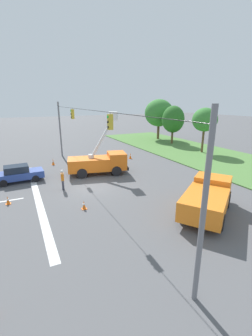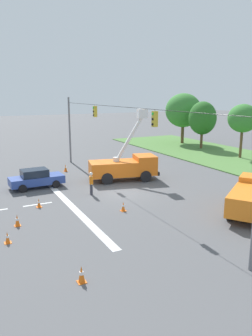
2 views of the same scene
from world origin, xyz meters
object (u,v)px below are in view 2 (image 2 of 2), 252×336
Objects in this scene: road_worker at (91,182)px; traffic_cone_foreground_right at (123,207)px; traffic_cone_near_bucket at (155,161)px; traffic_cone_mid_right at (139,168)px; traffic_cone_lane_edge_a at (81,274)px; traffic_cone_foreground_left at (39,203)px; traffic_cone_centre_line at (65,168)px; tree_far_west at (183,110)px; tree_west at (202,118)px; sedan_blue at (36,178)px; tree_centre at (243,119)px; traffic_cone_far_left at (17,220)px; utility_truck_bucket_lift at (125,165)px; traffic_cone_lane_edge_b at (7,238)px; traffic_cone_far_right at (150,166)px.

road_worker is 4.39m from traffic_cone_foreground_right.
traffic_cone_mid_right is at bearing -58.65° from traffic_cone_near_bucket.
traffic_cone_foreground_left is at bearing 177.53° from traffic_cone_lane_edge_a.
road_worker is 8.93m from traffic_cone_mid_right.
traffic_cone_lane_edge_a reaches higher than traffic_cone_mid_right.
traffic_cone_centre_line reaches higher than traffic_cone_foreground_left.
traffic_cone_foreground_right is 8.53m from traffic_cone_lane_edge_a.
traffic_cone_centre_line is (-9.51, 4.68, 0.07)m from traffic_cone_foreground_left.
traffic_cone_centre_line is (-1.33, -9.61, -0.00)m from traffic_cone_near_bucket.
traffic_cone_foreground_left is 0.84× the size of traffic_cone_centre_line.
tree_west is at bearing -6.86° from tree_far_west.
traffic_cone_mid_right is at bearing 97.95° from sedan_blue.
traffic_cone_foreground_right is at bearing -43.27° from tree_far_west.
road_worker is 2.42× the size of traffic_cone_lane_edge_a.
sedan_blue is at bearing -85.92° from tree_centre.
traffic_cone_foreground_left is 0.89× the size of traffic_cone_far_left.
traffic_cone_centre_line is at bearing -145.95° from utility_truck_bucket_lift.
road_worker is at bearing -58.31° from tree_west.
traffic_cone_lane_edge_b is 18.83m from traffic_cone_far_right.
road_worker is at bearing -50.00° from tree_far_west.
traffic_cone_near_bucket is 23.37m from traffic_cone_lane_edge_a.
traffic_cone_foreground_right is at bearing 85.36° from traffic_cone_far_left.
traffic_cone_mid_right is at bearing 64.86° from traffic_cone_centre_line.
road_worker is at bearing 40.83° from sedan_blue.
traffic_cone_near_bucket is (-1.80, 2.95, 0.09)m from traffic_cone_mid_right.
tree_west is 13.49m from traffic_cone_near_bucket.
traffic_cone_lane_edge_b is at bearing -19.86° from sedan_blue.
tree_west reaches higher than tree_centre.
road_worker reaches higher than traffic_cone_lane_edge_a.
tree_far_west is 1.20× the size of utility_truck_bucket_lift.
traffic_cone_mid_right is at bearing 131.78° from utility_truck_bucket_lift.
traffic_cone_lane_edge_a is at bearing -14.70° from traffic_cone_centre_line.
tree_west is at bearing 177.11° from tree_centre.
traffic_cone_centre_line is at bearing -115.14° from traffic_cone_mid_right.
traffic_cone_far_right is (0.10, 1.23, 0.13)m from traffic_cone_mid_right.
traffic_cone_far_left is 13.83m from traffic_cone_centre_line.
sedan_blue is at bearing 160.48° from traffic_cone_far_left.
tree_far_west is 12.13× the size of traffic_cone_foreground_left.
tree_west is 1.50× the size of sedan_blue.
traffic_cone_far_left is (-2.11, 0.82, 0.05)m from traffic_cone_lane_edge_b.
traffic_cone_far_left reaches higher than traffic_cone_foreground_right.
traffic_cone_foreground_left is at bearing -65.67° from utility_truck_bucket_lift.
road_worker is at bearing -3.23° from traffic_cone_centre_line.
traffic_cone_centre_line reaches higher than traffic_cone_mid_right.
traffic_cone_lane_edge_a is (16.63, -25.70, -4.37)m from tree_centre.
sedan_blue is at bearing -82.05° from traffic_cone_mid_right.
utility_truck_bucket_lift is at bearing -48.48° from tree_far_west.
tree_far_west is at bearing 131.52° from utility_truck_bucket_lift.
tree_far_west is 5.39m from tree_west.
tree_centre is (7.65, -0.39, 0.47)m from tree_west.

